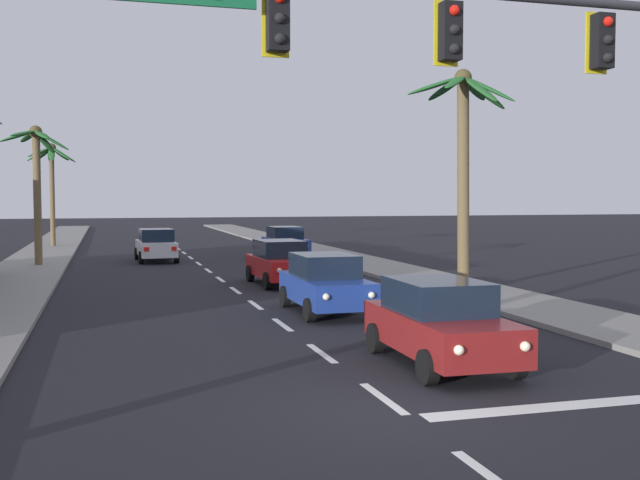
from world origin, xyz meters
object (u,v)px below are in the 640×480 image
(sedan_parked_nearest_kerb, at_px, (285,242))
(palm_right_second, at_px, (463,138))
(sedan_lead_at_stop_bar, at_px, (439,322))
(sedan_fifth_in_queue, at_px, (280,262))
(sedan_oncoming_far, at_px, (156,245))
(sedan_third_in_queue, at_px, (325,283))
(palm_left_farthest, at_px, (52,170))
(traffic_signal_mast, at_px, (550,76))
(palm_left_third, at_px, (36,168))

(sedan_parked_nearest_kerb, xyz_separation_m, palm_right_second, (2.47, -16.47, 4.50))
(sedan_lead_at_stop_bar, xyz_separation_m, palm_right_second, (5.60, 10.32, 4.50))
(sedan_parked_nearest_kerb, height_order, palm_right_second, palm_right_second)
(sedan_fifth_in_queue, relative_size, sedan_oncoming_far, 1.00)
(sedan_oncoming_far, bearing_deg, sedan_third_in_queue, -79.15)
(palm_left_farthest, height_order, palm_right_second, palm_right_second)
(sedan_oncoming_far, distance_m, sedan_parked_nearest_kerb, 7.09)
(sedan_fifth_in_queue, height_order, palm_left_farthest, palm_left_farthest)
(sedan_fifth_in_queue, height_order, sedan_parked_nearest_kerb, same)
(traffic_signal_mast, height_order, palm_left_farthest, traffic_signal_mast)
(traffic_signal_mast, height_order, sedan_fifth_in_queue, traffic_signal_mast)
(traffic_signal_mast, distance_m, palm_left_third, 28.21)
(sedan_lead_at_stop_bar, height_order, sedan_third_in_queue, same)
(sedan_third_in_queue, bearing_deg, sedan_fifth_in_queue, 87.74)
(traffic_signal_mast, distance_m, sedan_third_in_queue, 10.57)
(sedan_fifth_in_queue, relative_size, palm_left_farthest, 0.66)
(sedan_lead_at_stop_bar, height_order, palm_left_third, palm_left_third)
(palm_left_third, height_order, palm_left_farthest, palm_left_farthest)
(sedan_lead_at_stop_bar, height_order, palm_right_second, palm_right_second)
(sedan_third_in_queue, relative_size, palm_right_second, 0.58)
(palm_left_farthest, bearing_deg, sedan_oncoming_far, -64.62)
(sedan_oncoming_far, relative_size, palm_right_second, 0.58)
(sedan_fifth_in_queue, bearing_deg, sedan_oncoming_far, 108.33)
(sedan_lead_at_stop_bar, bearing_deg, palm_left_third, 111.61)
(sedan_fifth_in_queue, relative_size, palm_left_third, 0.68)
(palm_left_farthest, distance_m, palm_right_second, 31.72)
(sedan_fifth_in_queue, distance_m, palm_left_third, 14.04)
(traffic_signal_mast, bearing_deg, sedan_oncoming_far, 99.54)
(traffic_signal_mast, relative_size, sedan_third_in_queue, 2.56)
(palm_right_second, bearing_deg, sedan_parked_nearest_kerb, 98.54)
(traffic_signal_mast, distance_m, sedan_fifth_in_queue, 17.19)
(sedan_fifth_in_queue, xyz_separation_m, sedan_oncoming_far, (-3.89, 11.72, 0.00))
(sedan_third_in_queue, height_order, sedan_oncoming_far, same)
(sedan_fifth_in_queue, distance_m, palm_left_farthest, 26.16)
(palm_left_third, bearing_deg, palm_right_second, -41.95)
(traffic_signal_mast, xyz_separation_m, sedan_third_in_queue, (-1.15, 9.49, -4.50))
(sedan_third_in_queue, height_order, palm_left_third, palm_left_third)
(palm_left_farthest, bearing_deg, sedan_parked_nearest_kerb, -41.40)
(sedan_oncoming_far, height_order, sedan_parked_nearest_kerb, same)
(sedan_parked_nearest_kerb, relative_size, palm_left_third, 0.67)
(palm_right_second, bearing_deg, sedan_oncoming_far, 121.41)
(palm_left_farthest, xyz_separation_m, palm_right_second, (15.30, -27.78, 0.32))
(sedan_fifth_in_queue, distance_m, sedan_parked_nearest_kerb, 13.01)
(sedan_third_in_queue, bearing_deg, palm_right_second, 28.77)
(sedan_lead_at_stop_bar, relative_size, sedan_third_in_queue, 1.01)
(traffic_signal_mast, relative_size, palm_left_third, 1.72)
(traffic_signal_mast, height_order, sedan_parked_nearest_kerb, traffic_signal_mast)
(traffic_signal_mast, xyz_separation_m, sedan_fifth_in_queue, (-0.87, 16.57, -4.50))
(sedan_parked_nearest_kerb, distance_m, palm_left_third, 13.46)
(sedan_oncoming_far, bearing_deg, sedan_parked_nearest_kerb, 7.32)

